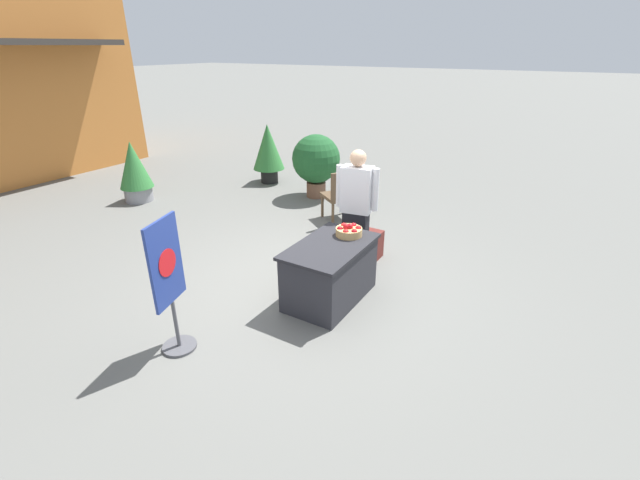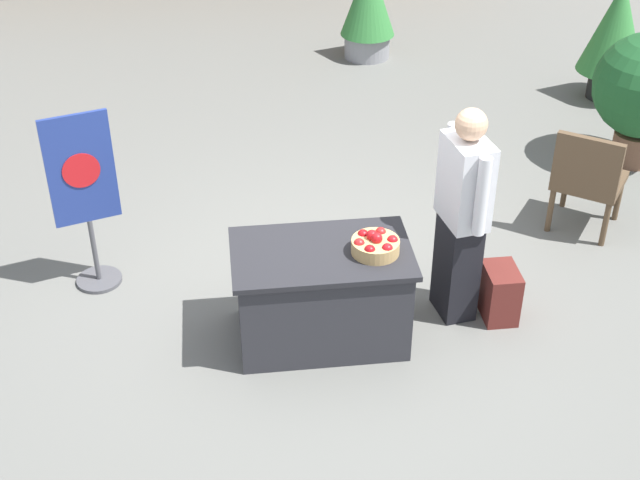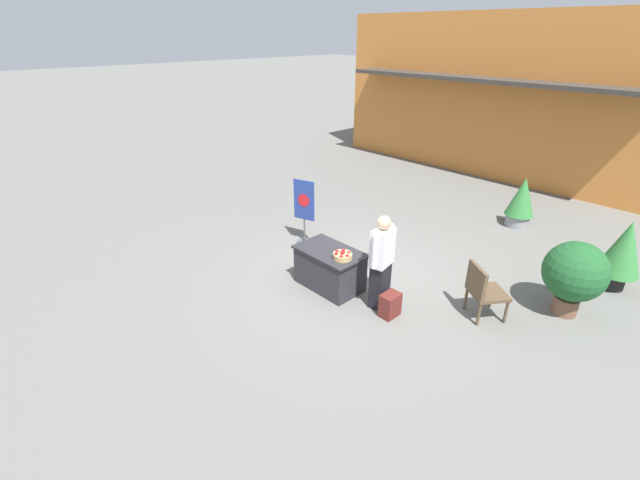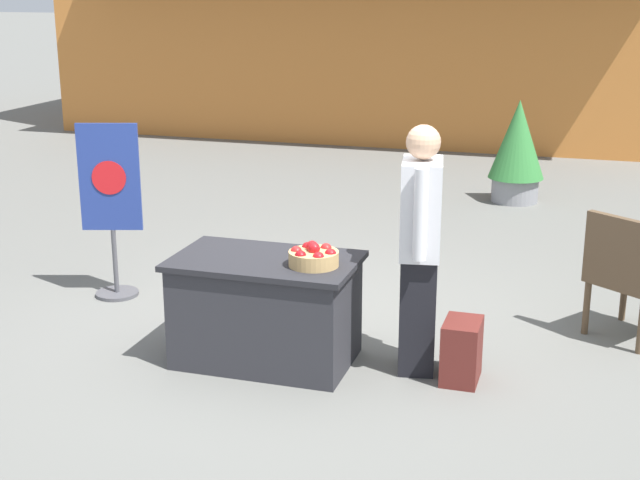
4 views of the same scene
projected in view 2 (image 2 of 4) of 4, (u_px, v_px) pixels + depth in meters
name	position (u px, v px, depth m)	size (l,w,h in m)	color
ground_plane	(335.00, 289.00, 7.06)	(120.00, 120.00, 0.00)	slate
display_table	(321.00, 294.00, 6.38)	(1.27, 0.78, 0.75)	#2D2D33
apple_basket	(375.00, 245.00, 6.13)	(0.34, 0.34, 0.16)	tan
person_visitor	(462.00, 215.00, 6.37)	(0.33, 0.60, 1.69)	black
backpack	(500.00, 293.00, 6.68)	(0.24, 0.34, 0.42)	maroon
poster_board	(86.00, 198.00, 6.72)	(0.49, 0.36, 1.47)	#4C4C51
patio_chair	(588.00, 177.00, 7.48)	(0.77, 0.77, 0.96)	brown
potted_plant_far_left	(368.00, 6.00, 10.73)	(0.66, 0.66, 1.23)	gray
potted_plant_near_left	(616.00, 31.00, 9.65)	(0.72, 0.72, 1.35)	black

